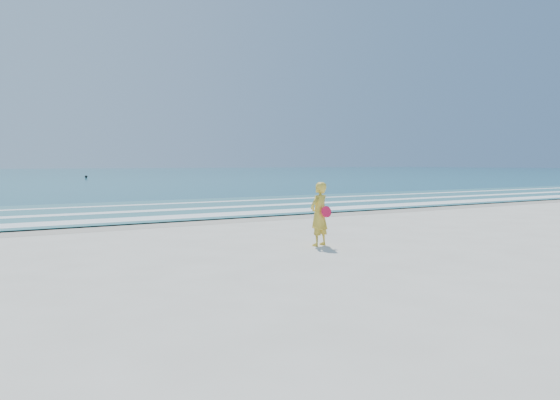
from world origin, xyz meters
TOP-DOWN VIEW (x-y plane):
  - ground at (0.00, 0.00)m, footprint 400.00×400.00m
  - wet_sand at (0.00, 9.00)m, footprint 400.00×2.40m
  - shallow at (0.00, 14.00)m, footprint 400.00×10.00m
  - foam_near at (0.00, 10.30)m, footprint 400.00×1.40m
  - foam_mid at (0.00, 13.20)m, footprint 400.00×0.90m
  - foam_far at (0.00, 16.50)m, footprint 400.00×0.60m
  - buoy at (8.16, 65.24)m, footprint 0.35×0.35m
  - woman at (0.38, 2.39)m, footprint 0.64×0.52m

SIDE VIEW (x-z plane):
  - ground at x=0.00m, z-range 0.00..0.00m
  - wet_sand at x=0.00m, z-range 0.00..0.00m
  - shallow at x=0.00m, z-range 0.04..0.05m
  - foam_near at x=0.00m, z-range 0.05..0.06m
  - foam_mid at x=0.00m, z-range 0.05..0.06m
  - foam_far at x=0.00m, z-range 0.05..0.06m
  - buoy at x=8.16m, z-range 0.04..0.39m
  - woman at x=0.38m, z-range 0.00..1.51m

